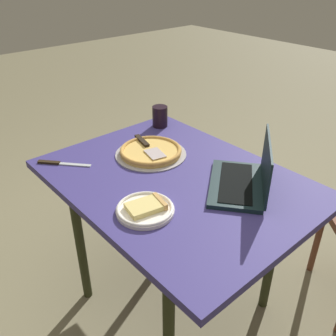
% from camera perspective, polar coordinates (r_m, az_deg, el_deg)
% --- Properties ---
extents(ground_plane, '(12.00, 12.00, 0.00)m').
position_cam_1_polar(ground_plane, '(2.04, 0.97, -19.70)').
color(ground_plane, '#7C7556').
extents(dining_table, '(1.11, 0.83, 0.75)m').
position_cam_1_polar(dining_table, '(1.58, 1.18, -3.84)').
color(dining_table, navy).
rests_on(dining_table, ground_plane).
extents(laptop, '(0.38, 0.41, 0.21)m').
position_cam_1_polar(laptop, '(1.49, 11.96, -1.52)').
color(laptop, black).
rests_on(laptop, dining_table).
extents(pizza_plate, '(0.21, 0.21, 0.04)m').
position_cam_1_polar(pizza_plate, '(1.34, -3.51, -6.33)').
color(pizza_plate, white).
rests_on(pizza_plate, dining_table).
extents(pizza_tray, '(0.33, 0.33, 0.04)m').
position_cam_1_polar(pizza_tray, '(1.71, -2.70, 2.59)').
color(pizza_tray, '#A39FA3').
rests_on(pizza_tray, dining_table).
extents(table_knife, '(0.20, 0.17, 0.01)m').
position_cam_1_polar(table_knife, '(1.71, -16.62, 0.71)').
color(table_knife, '#B5BCC1').
rests_on(table_knife, dining_table).
extents(drink_cup, '(0.08, 0.08, 0.11)m').
position_cam_1_polar(drink_cup, '(1.99, -1.26, 8.06)').
color(drink_cup, black).
rests_on(drink_cup, dining_table).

